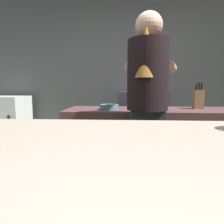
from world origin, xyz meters
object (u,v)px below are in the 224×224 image
object	(u,v)px
knife_block	(198,99)
bottle_vinegar	(160,87)
bartender	(147,102)
mixing_bowl	(109,107)
chefs_knife	(170,109)
mini_fridge	(6,126)
bottle_hot_sauce	(135,87)

from	to	relation	value
knife_block	bottle_vinegar	xyz separation A→B (m)	(-0.23, 1.04, 0.13)
bartender	knife_block	distance (m)	0.80
mixing_bowl	chefs_knife	size ratio (longest dim) A/B	0.81
knife_block	bottle_vinegar	bearing A→B (deg)	102.50
knife_block	mixing_bowl	distance (m)	0.97
mini_fridge	bottle_hot_sauce	size ratio (longest dim) A/B	4.68
bottle_hot_sauce	bottle_vinegar	distance (m)	0.40
chefs_knife	mixing_bowl	bearing A→B (deg)	-166.21
mixing_bowl	bottle_hot_sauce	size ratio (longest dim) A/B	0.92
mini_fridge	bottle_hot_sauce	xyz separation A→B (m)	(2.11, 0.08, 0.64)
mini_fridge	knife_block	distance (m)	2.92
mini_fridge	chefs_knife	world-z (taller)	mini_fridge
mini_fridge	bottle_hot_sauce	bearing A→B (deg)	2.18
mini_fridge	bartender	distance (m)	2.61
bottle_vinegar	mini_fridge	bearing A→B (deg)	-177.14
bottle_hot_sauce	knife_block	bearing A→B (deg)	-57.88
mini_fridge	knife_block	world-z (taller)	knife_block
mini_fridge	bottle_vinegar	world-z (taller)	bottle_vinegar
mini_fridge	bartender	world-z (taller)	bartender
chefs_knife	bottle_hot_sauce	bearing A→B (deg)	117.46
chefs_knife	bottle_hot_sauce	xyz separation A→B (m)	(-0.30, 1.11, 0.24)
chefs_knife	bottle_hot_sauce	world-z (taller)	bottle_hot_sauce
mini_fridge	knife_block	size ratio (longest dim) A/B	3.48
bottle_vinegar	mixing_bowl	bearing A→B (deg)	-121.83
mixing_bowl	chefs_knife	world-z (taller)	mixing_bowl
chefs_knife	bottle_vinegar	distance (m)	1.18
bartender	chefs_knife	xyz separation A→B (m)	(0.28, 0.40, -0.10)
knife_block	bottle_vinegar	distance (m)	1.07
knife_block	chefs_knife	size ratio (longest dim) A/B	1.18
knife_block	mixing_bowl	size ratio (longest dim) A/B	1.46
bartender	bottle_vinegar	xyz separation A→B (m)	(0.38, 1.55, 0.13)
chefs_knife	bottle_vinegar	world-z (taller)	bottle_vinegar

